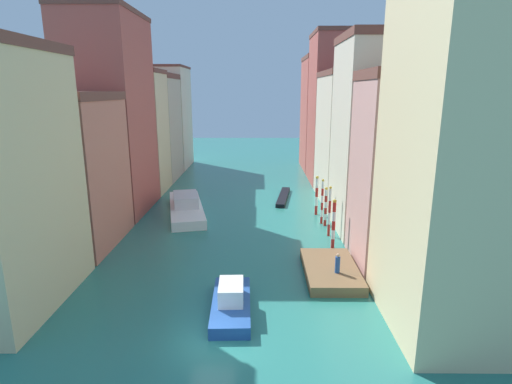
{
  "coord_description": "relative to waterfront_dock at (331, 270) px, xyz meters",
  "views": [
    {
      "loc": [
        2.65,
        -19.92,
        13.67
      ],
      "look_at": [
        2.22,
        28.87,
        1.5
      ],
      "focal_mm": 28.61,
      "sensor_mm": 36.0,
      "label": 1
    }
  ],
  "objects": [
    {
      "name": "motorboat_0",
      "position": [
        -7.21,
        -5.28,
        0.26
      ],
      "size": [
        2.62,
        6.51,
        1.91
      ],
      "color": "#234C93",
      "rests_on": "ground"
    },
    {
      "name": "building_left_4",
      "position": [
        -22.08,
        35.33,
        7.73
      ],
      "size": [
        7.44,
        9.65,
        16.17
      ],
      "color": "#BCB299",
      "rests_on": "ground"
    },
    {
      "name": "person_on_dock",
      "position": [
        0.26,
        -1.17,
        1.06
      ],
      "size": [
        0.36,
        0.36,
        1.48
      ],
      "color": "#234C93",
      "rests_on": "waterfront_dock"
    },
    {
      "name": "building_left_2",
      "position": [
        -22.08,
        17.44,
        10.6
      ],
      "size": [
        7.44,
        11.39,
        21.94
      ],
      "color": "#B25147",
      "rests_on": "ground"
    },
    {
      "name": "building_right_4",
      "position": [
        5.92,
        33.32,
        10.59
      ],
      "size": [
        7.44,
        10.02,
        21.9
      ],
      "color": "#B25147",
      "rests_on": "ground"
    },
    {
      "name": "ground_plane",
      "position": [
        -8.08,
        15.74,
        -0.37
      ],
      "size": [
        154.0,
        154.0,
        0.0
      ],
      "primitive_type": "plane",
      "color": "#28756B"
    },
    {
      "name": "mooring_pole_3",
      "position": [
        1.12,
        12.42,
        2.08
      ],
      "size": [
        0.27,
        0.27,
        4.82
      ],
      "color": "red",
      "rests_on": "ground"
    },
    {
      "name": "building_right_5",
      "position": [
        5.92,
        44.4,
        9.34
      ],
      "size": [
        7.44,
        11.52,
        19.4
      ],
      "color": "#B25147",
      "rests_on": "ground"
    },
    {
      "name": "mooring_pole_4",
      "position": [
        0.98,
        15.65,
        1.91
      ],
      "size": [
        0.34,
        0.34,
        4.47
      ],
      "color": "red",
      "rests_on": "ground"
    },
    {
      "name": "gondola_black",
      "position": [
        -2.33,
        22.65,
        -0.15
      ],
      "size": [
        2.36,
        9.07,
        0.46
      ],
      "color": "black",
      "rests_on": "ground"
    },
    {
      "name": "waterfront_dock",
      "position": [
        0.0,
        0.0,
        0.0
      ],
      "size": [
        3.94,
        7.11,
        0.75
      ],
      "color": "brown",
      "rests_on": "ground"
    },
    {
      "name": "building_right_2",
      "position": [
        5.92,
        11.12,
        9.05
      ],
      "size": [
        7.44,
        9.45,
        18.82
      ],
      "color": "beige",
      "rests_on": "ground"
    },
    {
      "name": "mooring_pole_1",
      "position": [
        1.26,
        8.65,
        2.14
      ],
      "size": [
        0.27,
        0.27,
        4.94
      ],
      "color": "red",
      "rests_on": "ground"
    },
    {
      "name": "building_right_0",
      "position": [
        5.92,
        -6.4,
        10.68
      ],
      "size": [
        7.44,
        9.64,
        22.08
      ],
      "color": "beige",
      "rests_on": "ground"
    },
    {
      "name": "building_left_3",
      "position": [
        -22.08,
        26.86,
        7.84
      ],
      "size": [
        7.44,
        7.3,
        16.42
      ],
      "color": "beige",
      "rests_on": "ground"
    },
    {
      "name": "building_right_1",
      "position": [
        5.92,
        2.43,
        7.24
      ],
      "size": [
        7.44,
        7.21,
        15.2
      ],
      "color": "tan",
      "rests_on": "ground"
    },
    {
      "name": "mooring_pole_2",
      "position": [
        1.38,
        11.71,
        1.74
      ],
      "size": [
        0.31,
        0.31,
        4.13
      ],
      "color": "red",
      "rests_on": "ground"
    },
    {
      "name": "building_right_3",
      "position": [
        5.92,
        22.07,
        7.63
      ],
      "size": [
        7.44,
        12.21,
        15.99
      ],
      "color": "beige",
      "rests_on": "ground"
    },
    {
      "name": "vaporetto_white",
      "position": [
        -13.84,
        16.06,
        0.41
      ],
      "size": [
        6.3,
        13.41,
        2.24
      ],
      "color": "white",
      "rests_on": "ground"
    },
    {
      "name": "building_left_5",
      "position": [
        -22.08,
        45.69,
        8.57
      ],
      "size": [
        7.44,
        10.32,
        17.87
      ],
      "color": "beige",
      "rests_on": "ground"
    },
    {
      "name": "mooring_pole_0",
      "position": [
        1.11,
        5.55,
        1.93
      ],
      "size": [
        0.33,
        0.33,
        4.5
      ],
      "color": "red",
      "rests_on": "ground"
    },
    {
      "name": "building_left_1",
      "position": [
        -22.08,
        6.45,
        6.44
      ],
      "size": [
        7.44,
        10.26,
        13.59
      ],
      "color": "#C6705B",
      "rests_on": "ground"
    }
  ]
}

